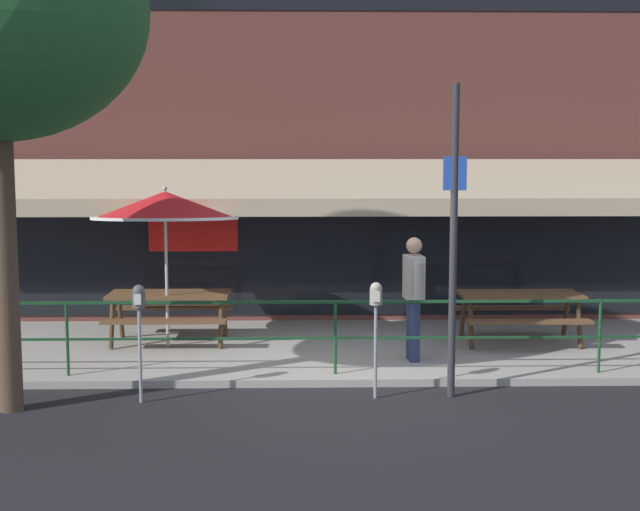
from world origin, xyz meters
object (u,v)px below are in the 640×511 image
Objects in this scene: picnic_table_centre at (520,303)px; pedestrian_walking at (414,292)px; picnic_table_left at (169,303)px; parking_meter_near at (139,308)px; parking_meter_far at (376,305)px; street_sign_pole at (454,238)px; patio_umbrella_left at (165,206)px.

pedestrian_walking is at bearing -148.81° from picnic_table_centre.
picnic_table_left is 2.90m from parking_meter_near.
parking_meter_far is 1.22m from street_sign_pole.
pedestrian_walking reaches higher than picnic_table_centre.
parking_meter_near is (-3.46, -1.68, 0.09)m from pedestrian_walking.
pedestrian_walking is at bearing 100.45° from street_sign_pole.
pedestrian_walking is (-1.75, -1.06, 0.35)m from picnic_table_centre.
street_sign_pole is at bearing -119.87° from picnic_table_centre.
parking_meter_far is at bearing -41.24° from patio_umbrella_left.
parking_meter_far reaches higher than picnic_table_left.
patio_umbrella_left reaches higher than picnic_table_centre.
parking_meter_far is at bearing -112.86° from pedestrian_walking.
street_sign_pole is (0.93, 0.05, 0.80)m from parking_meter_far.
picnic_table_left is 1.27× the size of parking_meter_near.
picnic_table_left is 1.27× the size of parking_meter_far.
picnic_table_left is 1.49m from patio_umbrella_left.
parking_meter_far is (-2.40, -2.60, 0.44)m from picnic_table_centre.
picnic_table_left is at bearing 178.53° from picnic_table_centre.
street_sign_pole is (3.74, 0.18, 0.80)m from parking_meter_near.
street_sign_pole reaches higher than patio_umbrella_left.
picnic_table_centre is (5.27, -0.14, 0.00)m from picnic_table_left.
picnic_table_centre is 0.76× the size of patio_umbrella_left.
picnic_table_left is 3.74m from pedestrian_walking.
parking_meter_far is at bearing -43.63° from picnic_table_left.
pedestrian_walking is (3.53, -0.97, -1.12)m from patio_umbrella_left.
parking_meter_near is at bearing -177.29° from street_sign_pole.
street_sign_pole is at bearing 2.71° from parking_meter_near.
parking_meter_far is (2.81, 0.13, 0.00)m from parking_meter_near.
pedestrian_walking is at bearing 25.86° from parking_meter_near.
street_sign_pole reaches higher than pedestrian_walking.
patio_umbrella_left is at bearing 138.76° from parking_meter_far.
picnic_table_centre is 5.90m from parking_meter_near.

